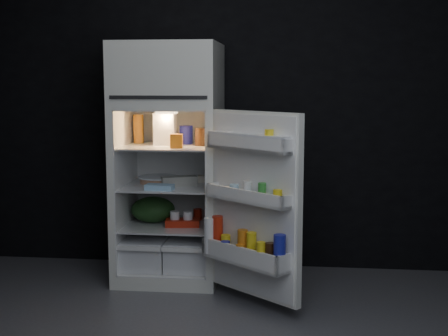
# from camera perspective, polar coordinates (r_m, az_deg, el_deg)

# --- Properties ---
(wall_back) EXTENTS (4.00, 0.00, 2.70)m
(wall_back) POSITION_cam_1_polar(r_m,az_deg,el_deg) (5.01, 0.37, 6.22)
(wall_back) COLOR black
(wall_back) RESTS_ON ground
(wall_front) EXTENTS (4.00, 0.00, 2.70)m
(wall_front) POSITION_cam_1_polar(r_m,az_deg,el_deg) (1.67, -12.15, 2.57)
(wall_front) COLOR black
(wall_front) RESTS_ON ground
(refrigerator) EXTENTS (0.76, 0.71, 1.78)m
(refrigerator) POSITION_cam_1_polar(r_m,az_deg,el_deg) (4.72, -5.00, 1.29)
(refrigerator) COLOR white
(refrigerator) RESTS_ON ground
(fridge_door) EXTENTS (0.67, 0.61, 1.22)m
(fridge_door) POSITION_cam_1_polar(r_m,az_deg,el_deg) (4.07, 2.55, -3.67)
(fridge_door) COLOR white
(fridge_door) RESTS_ON ground
(milk_jug) EXTENTS (0.16, 0.16, 0.24)m
(milk_jug) POSITION_cam_1_polar(r_m,az_deg,el_deg) (4.68, -5.41, 3.57)
(milk_jug) COLOR white
(milk_jug) RESTS_ON refrigerator
(mayo_jar) EXTENTS (0.12, 0.12, 0.14)m
(mayo_jar) POSITION_cam_1_polar(r_m,az_deg,el_deg) (4.75, -3.49, 3.04)
(mayo_jar) COLOR navy
(mayo_jar) RESTS_ON refrigerator
(jam_jar) EXTENTS (0.12, 0.12, 0.13)m
(jam_jar) POSITION_cam_1_polar(r_m,az_deg,el_deg) (4.62, -2.02, 2.86)
(jam_jar) COLOR black
(jam_jar) RESTS_ON refrigerator
(amber_bottle) EXTENTS (0.10, 0.10, 0.22)m
(amber_bottle) POSITION_cam_1_polar(r_m,az_deg,el_deg) (4.85, -7.82, 3.56)
(amber_bottle) COLOR orange
(amber_bottle) RESTS_ON refrigerator
(small_carton) EXTENTS (0.09, 0.07, 0.10)m
(small_carton) POSITION_cam_1_polar(r_m,az_deg,el_deg) (4.47, -4.37, 2.48)
(small_carton) COLOR #C96F17
(small_carton) RESTS_ON refrigerator
(egg_carton) EXTENTS (0.28, 0.19, 0.07)m
(egg_carton) POSITION_cam_1_polar(r_m,az_deg,el_deg) (4.67, -4.12, -1.19)
(egg_carton) COLOR gray
(egg_carton) RESTS_ON refrigerator
(pie) EXTENTS (0.30, 0.30, 0.04)m
(pie) POSITION_cam_1_polar(r_m,az_deg,el_deg) (4.81, -6.00, -1.12)
(pie) COLOR #AB7A5A
(pie) RESTS_ON refrigerator
(flat_package) EXTENTS (0.21, 0.12, 0.04)m
(flat_package) POSITION_cam_1_polar(r_m,az_deg,el_deg) (4.50, -5.91, -1.76)
(flat_package) COLOR #8EBBDC
(flat_package) RESTS_ON refrigerator
(wrapped_pkg) EXTENTS (0.12, 0.11, 0.05)m
(wrapped_pkg) POSITION_cam_1_polar(r_m,az_deg,el_deg) (4.83, -1.74, -0.99)
(wrapped_pkg) COLOR #F4E6C7
(wrapped_pkg) RESTS_ON refrigerator
(produce_bag) EXTENTS (0.40, 0.36, 0.20)m
(produce_bag) POSITION_cam_1_polar(r_m,az_deg,el_deg) (4.82, -6.50, -3.79)
(produce_bag) COLOR #193815
(produce_bag) RESTS_ON refrigerator
(yogurt_tray) EXTENTS (0.27, 0.17, 0.05)m
(yogurt_tray) POSITION_cam_1_polar(r_m,az_deg,el_deg) (4.69, -3.80, -5.01)
(yogurt_tray) COLOR red
(yogurt_tray) RESTS_ON refrigerator
(small_can_red) EXTENTS (0.07, 0.07, 0.09)m
(small_can_red) POSITION_cam_1_polar(r_m,az_deg,el_deg) (4.87, -2.43, -4.27)
(small_can_red) COLOR red
(small_can_red) RESTS_ON refrigerator
(small_can_silver) EXTENTS (0.09, 0.09, 0.09)m
(small_can_silver) POSITION_cam_1_polar(r_m,az_deg,el_deg) (4.83, -1.62, -4.35)
(small_can_silver) COLOR silver
(small_can_silver) RESTS_ON refrigerator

